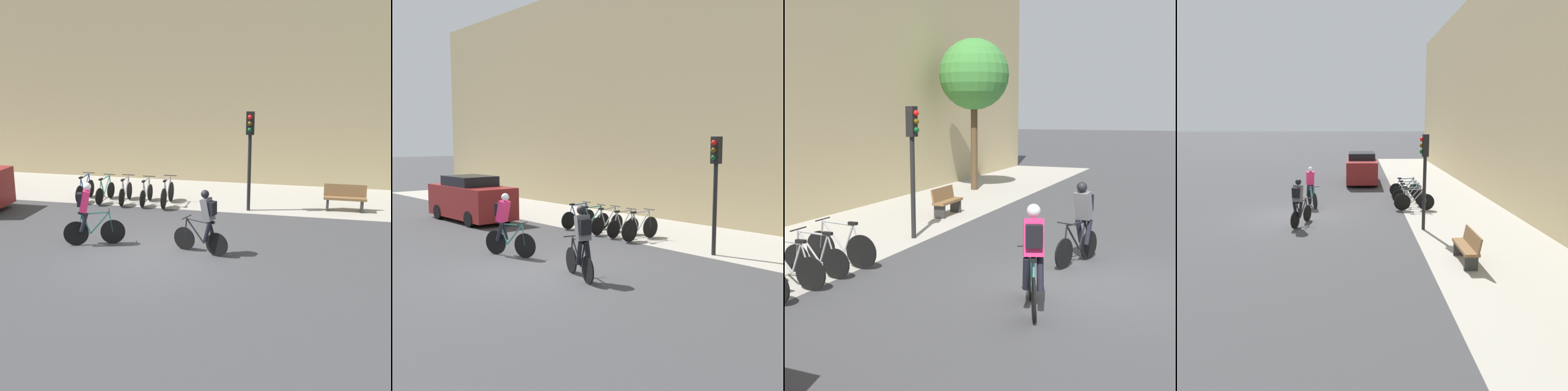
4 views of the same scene
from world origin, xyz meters
The scene contains 10 objects.
ground centered at (0.00, 0.00, 0.00)m, with size 200.00×200.00×0.00m, color #3D3D3F.
kerb_strip centered at (0.00, 6.75, 0.00)m, with size 44.00×4.50×0.01m, color #A39E93.
cyclist_pink centered at (-1.90, 0.45, 0.95)m, with size 1.61×0.69×1.79m.
cyclist_grey centered at (1.44, 0.42, 0.95)m, with size 1.58×0.63×1.76m.
parked_bike_2 centered at (-2.42, 5.00, 0.39)m, with size 0.46×1.64×0.95m.
parked_bike_3 centered at (-1.64, 5.00, 0.38)m, with size 0.46×1.56×0.94m.
parked_bike_4 centered at (-0.86, 5.00, 0.42)m, with size 0.46×1.75×0.99m.
traffic_light_pole centered at (2.03, 4.90, 2.35)m, with size 0.26×0.30×3.38m.
bench centered at (5.25, 5.58, 0.46)m, with size 1.42×0.44×0.89m.
street_tree_0 centered at (11.00, 7.14, 4.77)m, with size 2.90×2.90×6.25m.
Camera 3 is at (-9.96, -2.06, 3.18)m, focal length 50.00 mm.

